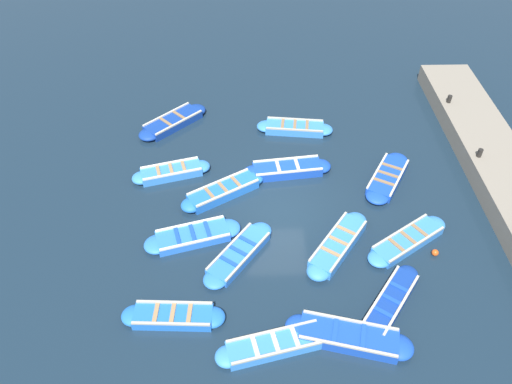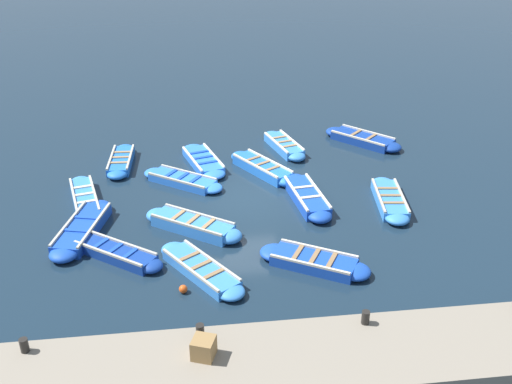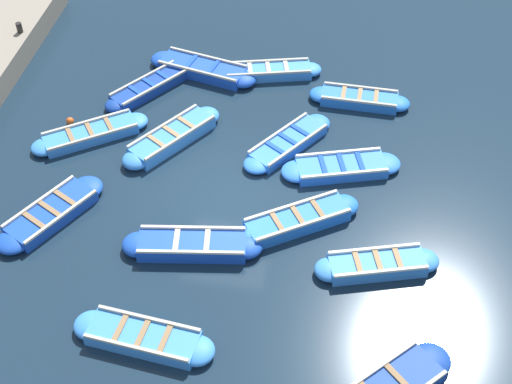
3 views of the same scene
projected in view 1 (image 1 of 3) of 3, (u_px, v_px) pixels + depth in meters
The scene contains 18 objects.
ground_plane at pixel (278, 209), 19.24m from camera, with size 120.00×120.00×0.00m, color #162838.
boat_stern_in at pixel (295, 128), 22.85m from camera, with size 3.56×1.27×0.41m.
boat_centre at pixel (223, 191), 19.70m from camera, with size 3.52×2.59×0.45m.
boat_outer_right at pixel (388, 177), 20.34m from camera, with size 2.55×3.49×0.40m.
boat_inner_gap at pixel (287, 169), 20.68m from camera, with size 3.77×1.30×0.45m.
boat_outer_left at pixel (348, 337), 15.00m from camera, with size 3.98×1.84×0.44m.
boat_drifting at pixel (338, 245), 17.65m from camera, with size 2.79×3.47×0.46m.
boat_near_quay at pixel (193, 236), 18.01m from camera, with size 3.66×1.86×0.38m.
boat_broadside at pixel (275, 345), 14.82m from camera, with size 3.73×1.57×0.39m.
boat_bow_out at pixel (408, 241), 17.85m from camera, with size 3.49×2.71×0.37m.
boat_end_of_row at pixel (239, 254), 17.41m from camera, with size 2.72×3.31×0.36m.
boat_tucked at pixel (171, 172), 20.57m from camera, with size 3.34×1.61×0.42m.
boat_mid_row at pixel (173, 316), 15.55m from camera, with size 3.30×0.98×0.39m.
boat_alongside at pixel (390, 302), 15.92m from camera, with size 2.67×3.24×0.39m.
boat_far_corner at pixel (173, 122), 23.19m from camera, with size 3.32×3.25×0.42m.
bollard_mid_south at pixel (480, 153), 20.16m from camera, with size 0.20×0.20×0.35m, color black.
bollard_south at pixel (449, 99), 23.09m from camera, with size 0.20×0.20×0.35m, color black.
buoy_orange_near at pixel (435, 253), 17.49m from camera, with size 0.24×0.24×0.24m, color #E05119.
Camera 1 is at (-1.17, -13.60, 13.61)m, focal length 35.00 mm.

